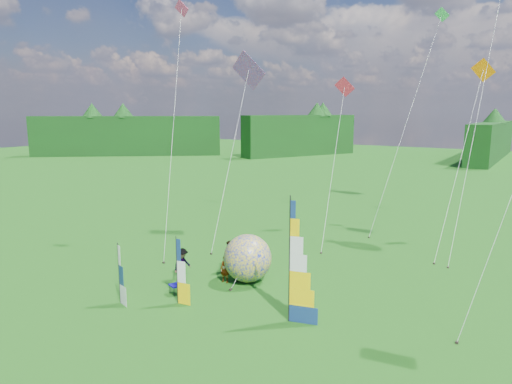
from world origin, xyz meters
The scene contains 17 objects.
ground centered at (0.00, 0.00, 0.00)m, with size 220.00×220.00×0.00m, color #265116.
treeline_ring centered at (0.00, 0.00, 4.00)m, with size 210.00×210.00×8.00m, color #0E4211, non-canonical shape.
feather_banner_main centered at (1.52, 2.85, 2.78)m, with size 1.49×0.10×5.56m, color navy, non-canonical shape.
side_banner_left centered at (-3.99, 1.54, 1.65)m, with size 0.92×0.10×3.30m, color #FFCC02, non-canonical shape.
side_banner_far centered at (-6.39, 0.01, 1.49)m, with size 0.89×0.10×2.97m, color white, non-canonical shape.
bol_inflatable centered at (-2.80, 5.88, 1.33)m, with size 2.66×2.66×2.66m, color #071997.
spectator_a centered at (-3.74, 5.06, 0.75)m, with size 0.55×0.36×1.50m, color #66594C.
spectator_b centered at (-4.44, 6.50, 0.95)m, with size 0.92×0.45×1.90m, color #66594C.
spectator_c centered at (-5.98, 4.07, 0.91)m, with size 1.18×0.44×1.82m, color #66594C.
spectator_d centered at (-3.36, 6.74, 0.85)m, with size 0.99×0.41×1.69m, color #66594C.
camp_chair centered at (-4.85, 2.34, 0.57)m, with size 0.66×0.66×1.14m, color #0D0874, non-canonical shape.
kite_whale centered at (6.45, 19.58, 11.32)m, with size 4.21×14.04×22.65m, color black, non-canonical shape.
kite_rainbow_delta centered at (-8.70, 12.47, 7.51)m, with size 7.42×12.96×15.03m, color red, non-canonical shape.
small_kite_red centered at (-2.61, 16.81, 6.29)m, with size 4.81×10.89×12.58m, color #BD2336, non-canonical shape.
small_kite_orange centered at (5.59, 18.89, 6.83)m, with size 3.52×11.41×13.65m, color #E36B00, non-canonical shape.
small_kite_pink centered at (-10.55, 8.48, 8.75)m, with size 5.36×7.98×17.50m, color #C83766, non-canonical shape.
small_kite_green centered at (0.82, 23.02, 9.13)m, with size 4.00×11.76×18.26m, color green, non-canonical shape.
Camera 1 is at (10.87, -14.01, 9.32)m, focal length 32.00 mm.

